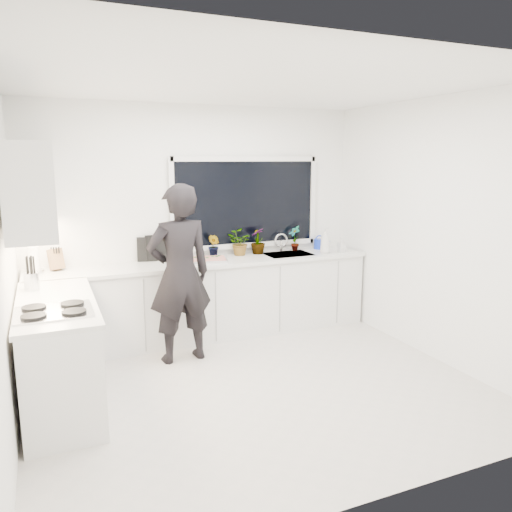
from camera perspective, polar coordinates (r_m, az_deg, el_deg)
name	(u,v)px	position (r m, az deg, el deg)	size (l,w,h in m)	color
floor	(256,387)	(4.81, 0.04, -14.72)	(4.00, 3.50, 0.02)	beige
wall_back	(199,221)	(6.03, -6.57, 4.02)	(4.00, 0.02, 2.70)	white
wall_left	(2,261)	(4.06, -27.04, -0.53)	(0.02, 3.50, 2.70)	white
wall_right	(434,231)	(5.49, 19.72, 2.76)	(0.02, 3.50, 2.70)	white
ceiling	(256,81)	(4.38, 0.05, 19.32)	(4.00, 3.50, 0.02)	white
window	(246,203)	(6.18, -1.15, 6.12)	(1.80, 0.02, 1.00)	black
base_cabinets_back	(208,300)	(5.92, -5.51, -5.08)	(3.92, 0.58, 0.88)	white
base_cabinets_left	(60,355)	(4.63, -21.52, -10.50)	(0.58, 1.60, 0.88)	white
countertop_back	(208,262)	(5.80, -5.56, -0.74)	(3.94, 0.62, 0.04)	silver
countertop_left	(56,303)	(4.49, -21.93, -5.02)	(0.62, 1.60, 0.04)	silver
upper_cabinets	(31,186)	(4.69, -24.36, 7.26)	(0.34, 2.10, 0.70)	white
sink	(288,258)	(6.21, 3.68, -0.22)	(0.58, 0.42, 0.14)	silver
faucet	(281,243)	(6.36, 2.89, 1.52)	(0.03, 0.03, 0.22)	silver
stovetop	(54,311)	(4.14, -22.11, -5.84)	(0.56, 0.48, 0.03)	black
person	(180,274)	(5.15, -8.72, -2.07)	(0.67, 0.44, 1.84)	black
pizza_tray	(207,260)	(5.78, -5.59, -0.44)	(0.45, 0.33, 0.03)	silver
pizza	(207,258)	(5.77, -5.59, -0.28)	(0.41, 0.29, 0.01)	red
watering_can	(319,244)	(6.58, 7.24, 1.37)	(0.14, 0.14, 0.13)	#1635CF
paper_towel_roll	(34,260)	(5.63, -24.03, -0.47)	(0.11, 0.11, 0.26)	white
knife_block	(56,260)	(5.67, -21.89, -0.43)	(0.13, 0.10, 0.22)	#997C47
utensil_crock	(32,281)	(4.90, -24.26, -2.67)	(0.13, 0.13, 0.16)	silver
picture_frame_large	(147,249)	(5.86, -12.37, 0.76)	(0.22, 0.02, 0.28)	black
picture_frame_small	(156,248)	(5.88, -11.31, 0.93)	(0.25, 0.02, 0.30)	black
herb_plants	(249,242)	(6.13, -0.83, 1.61)	(1.23, 0.36, 0.32)	#26662D
soap_bottles	(329,242)	(6.28, 8.30, 1.63)	(0.36, 0.15, 0.32)	#D8BF66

